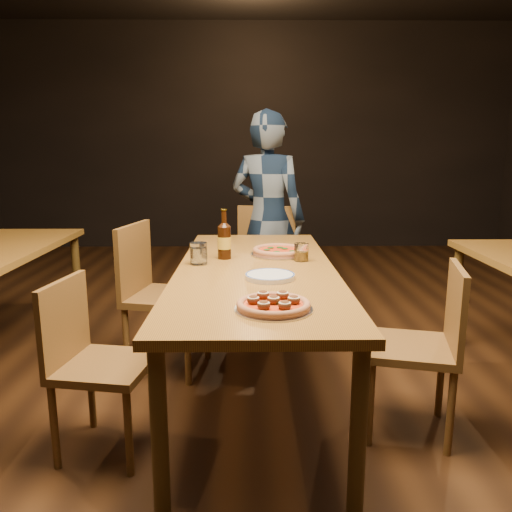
{
  "coord_description": "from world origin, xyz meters",
  "views": [
    {
      "loc": [
        -0.03,
        -2.48,
        1.33
      ],
      "look_at": [
        0.0,
        -0.05,
        0.82
      ],
      "focal_mm": 35.0,
      "sensor_mm": 36.0,
      "label": 1
    }
  ],
  "objects_px": {
    "diner": "(268,219)",
    "amber_glass": "(301,252)",
    "chair_main_nw": "(105,364)",
    "chair_main_e": "(410,346)",
    "chair_main_sw": "(167,296)",
    "table_main": "(256,281)",
    "pizza_margherita": "(279,251)",
    "beer_bottle": "(224,241)",
    "chair_end": "(263,268)",
    "pizza_meatball": "(273,304)",
    "water_glass": "(199,253)",
    "plate_stack": "(270,276)"
  },
  "relations": [
    {
      "from": "chair_end",
      "to": "amber_glass",
      "type": "distance_m",
      "value": 1.05
    },
    {
      "from": "chair_end",
      "to": "water_glass",
      "type": "bearing_deg",
      "value": -101.36
    },
    {
      "from": "chair_main_nw",
      "to": "plate_stack",
      "type": "xyz_separation_m",
      "value": [
        0.73,
        0.2,
        0.35
      ]
    },
    {
      "from": "chair_main_e",
      "to": "diner",
      "type": "height_order",
      "value": "diner"
    },
    {
      "from": "pizza_margherita",
      "to": "table_main",
      "type": "bearing_deg",
      "value": -113.0
    },
    {
      "from": "chair_main_nw",
      "to": "diner",
      "type": "bearing_deg",
      "value": -14.26
    },
    {
      "from": "pizza_meatball",
      "to": "pizza_margherita",
      "type": "relative_size",
      "value": 0.92
    },
    {
      "from": "water_glass",
      "to": "amber_glass",
      "type": "xyz_separation_m",
      "value": [
        0.55,
        0.07,
        -0.01
      ]
    },
    {
      "from": "chair_end",
      "to": "chair_main_nw",
      "type": "bearing_deg",
      "value": -107.35
    },
    {
      "from": "plate_stack",
      "to": "diner",
      "type": "xyz_separation_m",
      "value": [
        0.04,
        1.57,
        0.06
      ]
    },
    {
      "from": "chair_main_nw",
      "to": "pizza_meatball",
      "type": "xyz_separation_m",
      "value": [
        0.73,
        -0.27,
        0.36
      ]
    },
    {
      "from": "pizza_meatball",
      "to": "table_main",
      "type": "bearing_deg",
      "value": 94.8
    },
    {
      "from": "chair_main_nw",
      "to": "water_glass",
      "type": "xyz_separation_m",
      "value": [
        0.37,
        0.51,
        0.39
      ]
    },
    {
      "from": "pizza_meatball",
      "to": "chair_main_nw",
      "type": "bearing_deg",
      "value": 159.85
    },
    {
      "from": "chair_main_e",
      "to": "pizza_meatball",
      "type": "bearing_deg",
      "value": -44.54
    },
    {
      "from": "chair_main_e",
      "to": "water_glass",
      "type": "distance_m",
      "value": 1.15
    },
    {
      "from": "chair_main_sw",
      "to": "chair_main_e",
      "type": "height_order",
      "value": "chair_main_sw"
    },
    {
      "from": "chair_end",
      "to": "pizza_margherita",
      "type": "distance_m",
      "value": 0.87
    },
    {
      "from": "table_main",
      "to": "chair_main_nw",
      "type": "bearing_deg",
      "value": -147.55
    },
    {
      "from": "water_glass",
      "to": "pizza_margherita",
      "type": "bearing_deg",
      "value": 28.49
    },
    {
      "from": "chair_end",
      "to": "pizza_margherita",
      "type": "height_order",
      "value": "chair_end"
    },
    {
      "from": "chair_main_nw",
      "to": "plate_stack",
      "type": "relative_size",
      "value": 3.55
    },
    {
      "from": "chair_main_sw",
      "to": "beer_bottle",
      "type": "bearing_deg",
      "value": -108.92
    },
    {
      "from": "pizza_meatball",
      "to": "water_glass",
      "type": "xyz_separation_m",
      "value": [
        -0.36,
        0.77,
        0.04
      ]
    },
    {
      "from": "pizza_margherita",
      "to": "water_glass",
      "type": "relative_size",
      "value": 2.82
    },
    {
      "from": "table_main",
      "to": "beer_bottle",
      "type": "height_order",
      "value": "beer_bottle"
    },
    {
      "from": "table_main",
      "to": "pizza_margherita",
      "type": "relative_size",
      "value": 6.23
    },
    {
      "from": "chair_main_e",
      "to": "chair_main_sw",
      "type": "bearing_deg",
      "value": -105.82
    },
    {
      "from": "chair_main_nw",
      "to": "chair_end",
      "type": "bearing_deg",
      "value": -15.94
    },
    {
      "from": "chair_end",
      "to": "pizza_margherita",
      "type": "bearing_deg",
      "value": -77.39
    },
    {
      "from": "plate_stack",
      "to": "diner",
      "type": "distance_m",
      "value": 1.57
    },
    {
      "from": "table_main",
      "to": "chair_main_e",
      "type": "height_order",
      "value": "chair_main_e"
    },
    {
      "from": "pizza_margherita",
      "to": "beer_bottle",
      "type": "relative_size",
      "value": 1.2
    },
    {
      "from": "amber_glass",
      "to": "diner",
      "type": "xyz_separation_m",
      "value": [
        -0.14,
        1.19,
        0.02
      ]
    },
    {
      "from": "diner",
      "to": "amber_glass",
      "type": "bearing_deg",
      "value": 119.87
    },
    {
      "from": "plate_stack",
      "to": "amber_glass",
      "type": "height_order",
      "value": "amber_glass"
    },
    {
      "from": "chair_main_nw",
      "to": "chair_end",
      "type": "distance_m",
      "value": 1.73
    },
    {
      "from": "pizza_meatball",
      "to": "amber_glass",
      "type": "xyz_separation_m",
      "value": [
        0.19,
        0.84,
        0.03
      ]
    },
    {
      "from": "chair_main_nw",
      "to": "diner",
      "type": "distance_m",
      "value": 1.97
    },
    {
      "from": "pizza_meatball",
      "to": "water_glass",
      "type": "height_order",
      "value": "water_glass"
    },
    {
      "from": "beer_bottle",
      "to": "chair_main_nw",
      "type": "bearing_deg",
      "value": -127.84
    },
    {
      "from": "amber_glass",
      "to": "chair_main_nw",
      "type": "bearing_deg",
      "value": -147.82
    },
    {
      "from": "chair_main_nw",
      "to": "amber_glass",
      "type": "distance_m",
      "value": 1.15
    },
    {
      "from": "amber_glass",
      "to": "chair_main_sw",
      "type": "bearing_deg",
      "value": 160.07
    },
    {
      "from": "table_main",
      "to": "diner",
      "type": "distance_m",
      "value": 1.35
    },
    {
      "from": "chair_main_nw",
      "to": "pizza_meatball",
      "type": "distance_m",
      "value": 0.85
    },
    {
      "from": "chair_main_e",
      "to": "pizza_meatball",
      "type": "distance_m",
      "value": 0.86
    },
    {
      "from": "chair_main_sw",
      "to": "beer_bottle",
      "type": "distance_m",
      "value": 0.56
    },
    {
      "from": "plate_stack",
      "to": "pizza_margherita",
      "type": "bearing_deg",
      "value": 82.51
    },
    {
      "from": "chair_main_sw",
      "to": "chair_main_e",
      "type": "distance_m",
      "value": 1.45
    }
  ]
}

